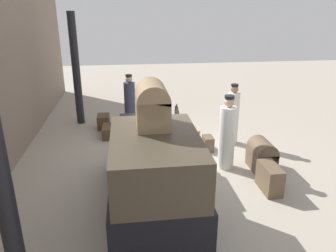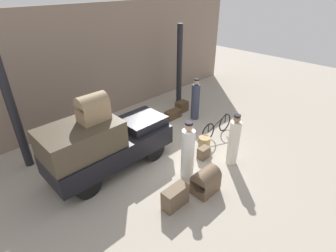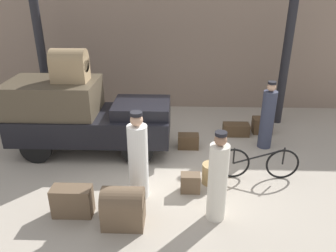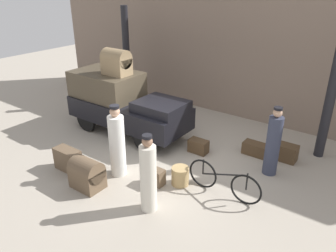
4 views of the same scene
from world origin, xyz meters
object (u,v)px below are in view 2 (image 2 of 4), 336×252
Objects in this scene: porter_carrying_trunk at (234,142)px; porter_standing_middle at (195,101)px; trunk_large_brown at (163,132)px; bicycle at (217,127)px; trunk_barrel_dark at (206,181)px; trunk_on_truck_roof at (93,108)px; wicker_basket at (204,143)px; trunk_umber_medium at (175,197)px; suitcase_black_upright at (203,153)px; trunk_wicker_pale at (182,106)px; porter_lifting_near_truck at (188,152)px; truck at (104,143)px; suitcase_tan_flat at (173,114)px.

porter_standing_middle is at bearing 61.45° from porter_carrying_trunk.
bicycle is at bearing -42.88° from trunk_large_brown.
trunk_on_truck_roof is (-1.59, 2.76, 1.84)m from trunk_barrel_dark.
trunk_on_truck_roof is (-3.26, 1.40, 1.98)m from wicker_basket.
bicycle is 3.99× the size of wicker_basket.
trunk_umber_medium is (-2.19, -2.72, 0.10)m from trunk_large_brown.
trunk_umber_medium is at bearing -159.93° from suitcase_black_upright.
porter_carrying_trunk is at bearing 7.87° from trunk_barrel_dark.
porter_standing_middle is 3.29× the size of trunk_wicker_pale.
trunk_large_brown is at bearing 63.88° from porter_lifting_near_truck.
porter_lifting_near_truck is at bearing -163.65° from bicycle.
porter_carrying_trunk reaches higher than trunk_large_brown.
bicycle is 0.97× the size of porter_lifting_near_truck.
truck is 5.32× the size of trunk_umber_medium.
trunk_wicker_pale is 5.44m from trunk_on_truck_roof.
suitcase_black_upright is at bearing 10.03° from porter_lifting_near_truck.
trunk_on_truck_roof is at bearing 141.96° from porter_carrying_trunk.
porter_standing_middle is 5.00m from trunk_on_truck_roof.
trunk_large_brown is 3.50m from trunk_umber_medium.
porter_carrying_trunk reaches higher than suitcase_tan_flat.
trunk_barrel_dark reaches higher than suitcase_black_upright.
trunk_on_truck_roof reaches higher than wicker_basket.
truck is at bearing 155.67° from wicker_basket.
suitcase_tan_flat is (-0.63, 0.68, -0.65)m from porter_standing_middle.
porter_standing_middle is (0.52, 1.51, 0.45)m from bicycle.
trunk_barrel_dark is at bearing -130.19° from trunk_wicker_pale.
trunk_wicker_pale is at bearing 65.61° from porter_carrying_trunk.
porter_carrying_trunk is (3.07, -2.53, -0.18)m from truck.
truck reaches higher than porter_lifting_near_truck.
wicker_basket is at bearing 23.21° from trunk_umber_medium.
trunk_large_brown is (-0.46, 1.58, -0.03)m from wicker_basket.
trunk_umber_medium is at bearing -159.74° from bicycle.
porter_carrying_trunk is 1.09m from suitcase_black_upright.
wicker_basket is at bearing -122.72° from trunk_wicker_pale.
porter_standing_middle is at bearing 48.39° from wicker_basket.
porter_standing_middle is at bearing 3.98° from trunk_large_brown.
porter_standing_middle is at bearing 3.87° from trunk_on_truck_roof.
suitcase_tan_flat is at bearing 55.64° from trunk_barrel_dark.
trunk_wicker_pale is at bearing 25.37° from trunk_large_brown.
porter_carrying_trunk reaches higher than trunk_barrel_dark.
trunk_umber_medium is at bearing -135.09° from suitcase_tan_flat.
trunk_barrel_dark is at bearing -12.98° from trunk_umber_medium.
trunk_on_truck_roof is at bearing 180.00° from truck.
wicker_basket is 1.65m from trunk_large_brown.
porter_standing_middle is at bearing -47.21° from suitcase_tan_flat.
trunk_umber_medium is at bearing -156.79° from wicker_basket.
trunk_wicker_pale is (4.32, 3.73, -0.07)m from trunk_umber_medium.
trunk_barrel_dark is at bearing -124.36° from suitcase_tan_flat.
wicker_basket is 0.24× the size of porter_lifting_near_truck.
porter_lifting_near_truck is 3.39× the size of trunk_wicker_pale.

